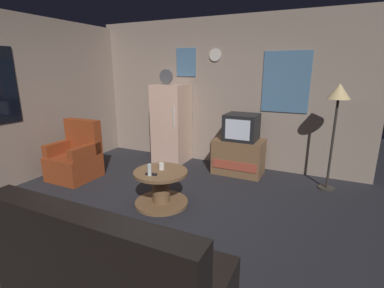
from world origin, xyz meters
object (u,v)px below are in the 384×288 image
fridge (171,124)px  crt_tv (242,127)px  armchair (76,158)px  mug_ceramic_tan (161,164)px  coffee_table (161,188)px  couch (112,273)px  wine_glass (149,170)px  tv_stand (239,156)px  standing_lamp (338,100)px  mug_ceramic_white (162,166)px  remote_control (151,174)px

fridge → crt_tv: size_ratio=3.28×
fridge → crt_tv: (1.42, -0.10, 0.08)m
fridge → armchair: 1.83m
crt_tv → mug_ceramic_tan: crt_tv is taller
coffee_table → couch: (0.57, -1.64, 0.07)m
crt_tv → wine_glass: size_ratio=3.60×
crt_tv → mug_ceramic_tan: 1.65m
coffee_table → wine_glass: 0.37m
tv_stand → wine_glass: (-0.65, -1.79, 0.25)m
standing_lamp → coffee_table: standing_lamp is taller
fridge → crt_tv: fridge is taller
coffee_table → mug_ceramic_tan: size_ratio=8.00×
mug_ceramic_tan → mug_ceramic_white: bearing=-56.4°
mug_ceramic_tan → remote_control: (0.04, -0.31, -0.03)m
crt_tv → standing_lamp: size_ratio=0.34×
tv_stand → remote_control: 1.89m
fridge → couch: bearing=-67.9°
coffee_table → crt_tv: bearing=68.2°
mug_ceramic_white → tv_stand: bearing=67.7°
wine_glass → mug_ceramic_tan: size_ratio=1.67×
mug_ceramic_tan → couch: 1.90m
wine_glass → remote_control: 0.07m
remote_control → couch: bearing=-79.1°
tv_stand → standing_lamp: (1.42, -0.07, 1.05)m
mug_ceramic_tan → armchair: (-1.73, 0.09, -0.18)m
fridge → couch: fridge is taller
coffee_table → mug_ceramic_white: 0.29m
mug_ceramic_tan → remote_control: mug_ceramic_tan is taller
crt_tv → mug_ceramic_white: 1.70m
couch → fridge: bearing=112.1°
mug_ceramic_white → remote_control: 0.24m
mug_ceramic_white → armchair: (-1.78, 0.17, -0.18)m
tv_stand → couch: bearing=-90.6°
mug_ceramic_white → coffee_table: bearing=-71.5°
coffee_table → wine_glass: wine_glass is taller
remote_control → couch: size_ratio=0.09×
mug_ceramic_white → couch: couch is taller
couch → wine_glass: bearing=113.1°
standing_lamp → mug_ceramic_tan: (-2.11, -1.38, -0.84)m
couch → armchair: bearing=141.8°
tv_stand → wine_glass: size_ratio=5.60×
fridge → armchair: size_ratio=1.84×
armchair → couch: bearing=-38.2°
tv_stand → coffee_table: 1.71m
mug_ceramic_tan → couch: size_ratio=0.05×
armchair → coffee_table: bearing=-7.3°
coffee_table → couch: size_ratio=0.42×
armchair → fridge: bearing=55.1°
coffee_table → couch: bearing=-70.7°
coffee_table → standing_lamp: bearing=36.8°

